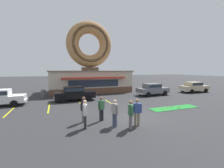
{
  "coord_description": "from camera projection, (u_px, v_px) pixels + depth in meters",
  "views": [
    {
      "loc": [
        -5.32,
        -9.52,
        3.48
      ],
      "look_at": [
        0.16,
        5.0,
        2.0
      ],
      "focal_mm": 24.0,
      "sensor_mm": 36.0,
      "label": 1
    }
  ],
  "objects": [
    {
      "name": "mini_donut_mid_right",
      "position": [
        163.0,
        110.0,
        12.88
      ],
      "size": [
        0.13,
        0.13,
        0.04
      ],
      "primitive_type": "torus",
      "color": "#A5724C",
      "rests_on": "putting_mat"
    },
    {
      "name": "parking_stripe_far_left",
      "position": [
        10.0,
        111.0,
        12.55
      ],
      "size": [
        0.12,
        3.6,
        0.01
      ],
      "primitive_type": "cube",
      "color": "yellow",
      "rests_on": "ground"
    },
    {
      "name": "parking_stripe_centre",
      "position": [
        111.0,
        103.0,
        15.72
      ],
      "size": [
        0.12,
        3.6,
        0.01
      ],
      "primitive_type": "cube",
      "color": "yellow",
      "rests_on": "ground"
    },
    {
      "name": "ground_plane",
      "position": [
        134.0,
        117.0,
        11.06
      ],
      "size": [
        160.0,
        160.0,
        0.0
      ],
      "primitive_type": "plane",
      "color": "#2D2D30"
    },
    {
      "name": "donut_shop_building",
      "position": [
        90.0,
        68.0,
        23.62
      ],
      "size": [
        12.3,
        6.75,
        10.96
      ],
      "color": "brown",
      "rests_on": "ground"
    },
    {
      "name": "putting_flag_pin",
      "position": [
        191.0,
        101.0,
        14.48
      ],
      "size": [
        0.13,
        0.01,
        0.55
      ],
      "color": "silver",
      "rests_on": "putting_mat"
    },
    {
      "name": "mini_donut_mid_left",
      "position": [
        169.0,
        108.0,
        13.47
      ],
      "size": [
        0.13,
        0.13,
        0.04
      ],
      "primitive_type": "torus",
      "color": "#D8667F",
      "rests_on": "putting_mat"
    },
    {
      "name": "parking_stripe_left",
      "position": [
        49.0,
        108.0,
        13.61
      ],
      "size": [
        0.12,
        3.6,
        0.01
      ],
      "primitive_type": "cube",
      "color": "yellow",
      "rests_on": "ground"
    },
    {
      "name": "putting_mat",
      "position": [
        174.0,
        108.0,
        13.64
      ],
      "size": [
        4.77,
        1.21,
        0.03
      ],
      "primitive_type": "cube",
      "color": "#1E842D",
      "rests_on": "ground"
    },
    {
      "name": "mini_donut_far_left",
      "position": [
        181.0,
        105.0,
        14.47
      ],
      "size": [
        0.13,
        0.13,
        0.04
      ],
      "primitive_type": "torus",
      "color": "#D17F47",
      "rests_on": "putting_mat"
    },
    {
      "name": "pedestrian_leather_jacket_man",
      "position": [
        137.0,
        111.0,
        9.27
      ],
      "size": [
        0.57,
        0.35,
        1.68
      ],
      "color": "#7F7056",
      "rests_on": "ground"
    },
    {
      "name": "parking_stripe_mid_left",
      "position": [
        82.0,
        105.0,
        14.67
      ],
      "size": [
        0.12,
        3.6,
        0.01
      ],
      "primitive_type": "cube",
      "color": "yellow",
      "rests_on": "ground"
    },
    {
      "name": "pedestrian_crossing_woman",
      "position": [
        84.0,
        108.0,
        9.87
      ],
      "size": [
        0.44,
        0.46,
        1.71
      ],
      "color": "slate",
      "rests_on": "ground"
    },
    {
      "name": "pedestrian_blue_sweater_man",
      "position": [
        131.0,
        113.0,
        8.74
      ],
      "size": [
        0.32,
        0.58,
        1.7
      ],
      "color": "slate",
      "rests_on": "ground"
    },
    {
      "name": "mini_donut_far_centre",
      "position": [
        166.0,
        108.0,
        13.46
      ],
      "size": [
        0.13,
        0.13,
        0.04
      ],
      "primitive_type": "torus",
      "color": "#E5C666",
      "rests_on": "putting_mat"
    },
    {
      "name": "mini_donut_near_left",
      "position": [
        157.0,
        109.0,
        13.1
      ],
      "size": [
        0.13,
        0.13,
        0.04
      ],
      "primitive_type": "torus",
      "color": "#E5C666",
      "rests_on": "putting_mat"
    },
    {
      "name": "pedestrian_clipboard_woman",
      "position": [
        101.0,
        108.0,
        10.15
      ],
      "size": [
        0.54,
        0.39,
        1.65
      ],
      "color": "#232328",
      "rests_on": "ground"
    },
    {
      "name": "mini_donut_extra",
      "position": [
        179.0,
        107.0,
        13.65
      ],
      "size": [
        0.13,
        0.13,
        0.04
      ],
      "primitive_type": "torus",
      "color": "brown",
      "rests_on": "putting_mat"
    },
    {
      "name": "mini_donut_near_right",
      "position": [
        178.0,
        108.0,
        13.37
      ],
      "size": [
        0.13,
        0.13,
        0.04
      ],
      "primitive_type": "torus",
      "color": "brown",
      "rests_on": "putting_mat"
    },
    {
      "name": "car_champagne",
      "position": [
        194.0,
        87.0,
        23.2
      ],
      "size": [
        4.63,
        2.13,
        1.6
      ],
      "color": "#BCAD89",
      "rests_on": "ground"
    },
    {
      "name": "car_black",
      "position": [
        75.0,
        93.0,
        16.89
      ],
      "size": [
        4.58,
        2.02,
        1.6
      ],
      "color": "black",
      "rests_on": "ground"
    },
    {
      "name": "pedestrian_beanie_man",
      "position": [
        85.0,
        113.0,
        8.78
      ],
      "size": [
        0.31,
        0.59,
        1.72
      ],
      "color": "#232328",
      "rests_on": "ground"
    },
    {
      "name": "golf_ball",
      "position": [
        164.0,
        110.0,
        12.88
      ],
      "size": [
        0.04,
        0.04,
        0.04
      ],
      "primitive_type": "sphere",
      "color": "white",
      "rests_on": "putting_mat"
    },
    {
      "name": "trash_bin",
      "position": [
        43.0,
        94.0,
        18.69
      ],
      "size": [
        0.57,
        0.57,
        0.97
      ],
      "color": "#51565B",
      "rests_on": "ground"
    },
    {
      "name": "mini_donut_far_right",
      "position": [
        172.0,
        107.0,
        13.97
      ],
      "size": [
        0.13,
        0.13,
        0.04
      ],
      "primitive_type": "torus",
      "color": "brown",
      "rests_on": "putting_mat"
    },
    {
      "name": "mini_donut_mid_centre",
      "position": [
        167.0,
        107.0,
        13.7
      ],
      "size": [
        0.13,
        0.13,
        0.04
      ],
      "primitive_type": "torus",
      "color": "#A5724C",
      "rests_on": "putting_mat"
    },
    {
      "name": "pedestrian_hooded_kid",
      "position": [
        115.0,
        112.0,
        9.15
      ],
      "size": [
        0.35,
        0.57,
        1.67
      ],
      "color": "#474C66",
      "rests_on": "ground"
    },
    {
      "name": "car_grey",
      "position": [
        152.0,
        89.0,
        20.47
      ],
      "size": [
        4.62,
        2.1,
        1.6
      ],
      "color": "slate",
      "rests_on": "ground"
    }
  ]
}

